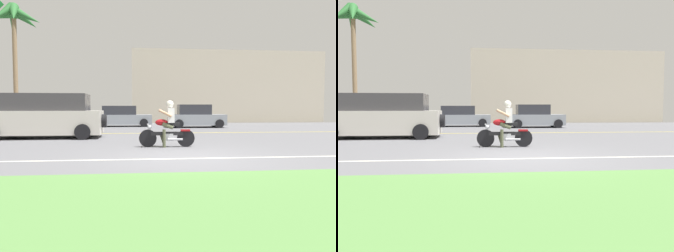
% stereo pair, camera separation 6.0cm
% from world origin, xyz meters
% --- Properties ---
extents(ground, '(56.00, 30.00, 0.04)m').
position_xyz_m(ground, '(0.00, 3.00, -0.02)').
color(ground, slate).
extents(grass_median, '(56.00, 3.80, 0.06)m').
position_xyz_m(grass_median, '(0.00, -4.10, 0.03)').
color(grass_median, '#548442').
rests_on(grass_median, ground).
extents(lane_line_near, '(50.40, 0.12, 0.01)m').
position_xyz_m(lane_line_near, '(0.00, -0.26, 0.00)').
color(lane_line_near, silver).
rests_on(lane_line_near, ground).
extents(lane_line_far, '(50.40, 0.12, 0.01)m').
position_xyz_m(lane_line_far, '(0.00, 7.84, 0.00)').
color(lane_line_far, yellow).
rests_on(lane_line_far, ground).
extents(motorcyclist, '(1.85, 0.60, 1.54)m').
position_xyz_m(motorcyclist, '(-0.24, 2.17, 0.65)').
color(motorcyclist, black).
rests_on(motorcyclist, ground).
extents(suv_nearby, '(5.09, 2.16, 1.90)m').
position_xyz_m(suv_nearby, '(-5.17, 5.78, 0.92)').
color(suv_nearby, beige).
rests_on(suv_nearby, ground).
extents(parked_car_0, '(4.35, 1.95, 1.59)m').
position_xyz_m(parked_car_0, '(-7.59, 12.05, 0.74)').
color(parked_car_0, white).
rests_on(parked_car_0, ground).
extents(parked_car_1, '(3.99, 1.91, 1.43)m').
position_xyz_m(parked_car_1, '(-2.28, 13.93, 0.67)').
color(parked_car_1, '#8C939E').
rests_on(parked_car_1, ground).
extents(parked_car_2, '(3.66, 1.95, 1.51)m').
position_xyz_m(parked_car_2, '(2.70, 12.40, 0.71)').
color(parked_car_2, '#8C939E').
rests_on(parked_car_2, ground).
extents(palm_tree_0, '(3.80, 3.62, 8.44)m').
position_xyz_m(palm_tree_0, '(-9.56, 14.51, 7.15)').
color(palm_tree_0, '#846B4C').
rests_on(palm_tree_0, ground).
extents(building_far, '(17.50, 4.00, 6.41)m').
position_xyz_m(building_far, '(7.10, 21.00, 3.21)').
color(building_far, beige).
rests_on(building_far, ground).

